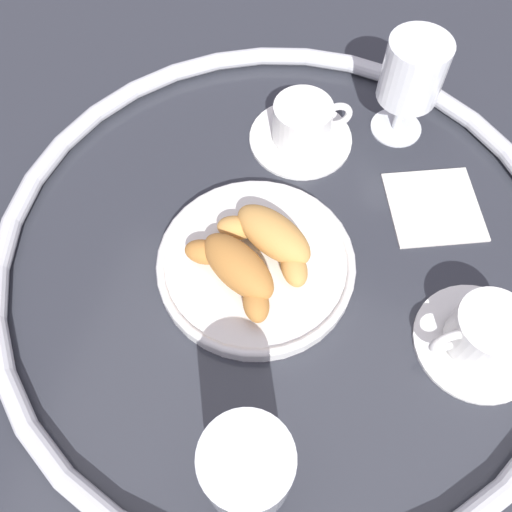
# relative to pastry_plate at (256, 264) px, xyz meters

# --- Properties ---
(ground_plane) EXTENTS (2.20, 2.20, 0.00)m
(ground_plane) POSITION_rel_pastry_plate_xyz_m (-0.02, -0.03, -0.01)
(ground_plane) COLOR #2D3038
(table_chrome_rim) EXTENTS (0.68, 0.68, 0.02)m
(table_chrome_rim) POSITION_rel_pastry_plate_xyz_m (-0.02, -0.03, 0.00)
(table_chrome_rim) COLOR silver
(table_chrome_rim) RESTS_ON ground_plane
(pastry_plate) EXTENTS (0.23, 0.23, 0.02)m
(pastry_plate) POSITION_rel_pastry_plate_xyz_m (0.00, 0.00, 0.00)
(pastry_plate) COLOR white
(pastry_plate) RESTS_ON ground_plane
(croissant_large) EXTENTS (0.13, 0.10, 0.04)m
(croissant_large) POSITION_rel_pastry_plate_xyz_m (-0.01, -0.02, 0.03)
(croissant_large) COLOR #D6994C
(croissant_large) RESTS_ON pastry_plate
(croissant_small) EXTENTS (0.12, 0.10, 0.04)m
(croissant_small) POSITION_rel_pastry_plate_xyz_m (0.01, 0.03, 0.03)
(croissant_small) COLOR #BC7A38
(croissant_small) RESTS_ON pastry_plate
(coffee_cup_near) EXTENTS (0.14, 0.14, 0.06)m
(coffee_cup_near) POSITION_rel_pastry_plate_xyz_m (-0.25, 0.01, 0.01)
(coffee_cup_near) COLOR white
(coffee_cup_near) RESTS_ON ground_plane
(coffee_cup_far) EXTENTS (0.14, 0.14, 0.06)m
(coffee_cup_far) POSITION_rel_pastry_plate_xyz_m (0.00, -0.20, 0.01)
(coffee_cup_far) COLOR white
(coffee_cup_far) RESTS_ON ground_plane
(juice_glass_left) EXTENTS (0.08, 0.08, 0.14)m
(juice_glass_left) POSITION_rel_pastry_plate_xyz_m (-0.11, -0.26, 0.08)
(juice_glass_left) COLOR white
(juice_glass_left) RESTS_ON ground_plane
(juice_glass_right) EXTENTS (0.08, 0.08, 0.14)m
(juice_glass_right) POSITION_rel_pastry_plate_xyz_m (-0.07, 0.22, 0.08)
(juice_glass_right) COLOR white
(juice_glass_right) RESTS_ON ground_plane
(folded_napkin) EXTENTS (0.14, 0.14, 0.01)m
(folded_napkin) POSITION_rel_pastry_plate_xyz_m (-0.18, -0.15, -0.01)
(folded_napkin) COLOR silver
(folded_napkin) RESTS_ON ground_plane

